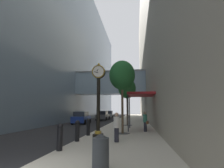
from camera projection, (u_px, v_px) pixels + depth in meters
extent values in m
plane|color=#262628|center=(116.00, 121.00, 31.14)|extent=(110.00, 110.00, 0.00)
cube|color=beige|center=(131.00, 120.00, 33.74)|extent=(5.24, 80.00, 0.14)
cube|color=slate|center=(64.00, 47.00, 37.80)|extent=(9.00, 80.00, 30.29)
cube|color=#849EB2|center=(111.00, 84.00, 31.70)|extent=(12.72, 3.20, 3.77)
cube|color=gray|center=(111.00, 73.00, 31.99)|extent=(12.72, 3.40, 0.24)
cube|color=#A89E89|center=(166.00, 35.00, 35.20)|extent=(9.00, 80.00, 33.49)
cube|color=black|center=(98.00, 137.00, 10.69)|extent=(0.55, 0.55, 0.35)
cylinder|color=gold|center=(98.00, 132.00, 10.72)|extent=(0.38, 0.38, 0.18)
cylinder|color=black|center=(98.00, 104.00, 10.97)|extent=(0.22, 0.22, 3.22)
cylinder|color=black|center=(99.00, 72.00, 11.26)|extent=(0.84, 0.28, 0.84)
torus|color=gold|center=(98.00, 71.00, 11.11)|extent=(0.82, 0.05, 0.82)
cylinder|color=white|center=(98.00, 71.00, 11.12)|extent=(0.69, 0.01, 0.69)
cylinder|color=white|center=(99.00, 72.00, 11.41)|extent=(0.69, 0.01, 0.69)
sphere|color=gold|center=(99.00, 64.00, 11.34)|extent=(0.16, 0.16, 0.16)
cube|color=black|center=(98.00, 70.00, 11.13)|extent=(0.11, 0.01, 0.16)
cube|color=black|center=(96.00, 72.00, 11.12)|extent=(0.25, 0.01, 0.13)
cylinder|color=black|center=(60.00, 139.00, 7.89)|extent=(0.26, 0.26, 0.98)
sphere|color=black|center=(60.00, 126.00, 7.97)|extent=(0.27, 0.27, 0.27)
cylinder|color=black|center=(77.00, 133.00, 10.23)|extent=(0.26, 0.26, 0.98)
sphere|color=black|center=(78.00, 123.00, 10.31)|extent=(0.27, 0.27, 0.27)
cylinder|color=black|center=(88.00, 128.00, 12.57)|extent=(0.26, 0.26, 0.98)
sphere|color=black|center=(88.00, 120.00, 12.65)|extent=(0.27, 0.27, 0.27)
cylinder|color=#333335|center=(123.00, 133.00, 13.45)|extent=(1.10, 1.10, 0.02)
cylinder|color=brown|center=(122.00, 109.00, 13.72)|extent=(0.18, 0.18, 3.75)
ellipsoid|color=#23602D|center=(122.00, 75.00, 14.11)|extent=(2.04, 2.04, 2.35)
cylinder|color=#333335|center=(127.00, 125.00, 20.73)|extent=(1.10, 1.10, 0.02)
cylinder|color=brown|center=(127.00, 110.00, 20.99)|extent=(0.18, 0.18, 3.56)
ellipsoid|color=#23602D|center=(127.00, 88.00, 21.36)|extent=(2.10, 2.10, 2.41)
cylinder|color=#383D42|center=(101.00, 153.00, 5.47)|extent=(0.52, 0.52, 0.92)
cone|color=#272A2E|center=(101.00, 136.00, 5.54)|extent=(0.53, 0.53, 0.16)
cylinder|color=#23232D|center=(145.00, 127.00, 14.73)|extent=(0.37, 0.37, 0.77)
cylinder|color=#337560|center=(145.00, 118.00, 14.83)|extent=(0.48, 0.48, 0.63)
sphere|color=tan|center=(145.00, 113.00, 14.90)|extent=(0.24, 0.24, 0.24)
cube|color=brown|center=(147.00, 123.00, 14.62)|extent=(0.22, 0.23, 0.24)
cylinder|color=#23232D|center=(117.00, 135.00, 10.01)|extent=(0.34, 0.34, 0.77)
cylinder|color=silver|center=(117.00, 122.00, 10.11)|extent=(0.45, 0.45, 0.62)
sphere|color=tan|center=(117.00, 115.00, 10.17)|extent=(0.24, 0.24, 0.24)
cube|color=maroon|center=(141.00, 95.00, 16.53)|extent=(2.40, 3.60, 0.20)
cylinder|color=#333338|center=(128.00, 112.00, 14.88)|extent=(0.10, 0.10, 3.20)
cylinder|color=#333338|center=(130.00, 112.00, 18.02)|extent=(0.10, 0.10, 3.20)
cube|color=navy|center=(82.00, 119.00, 24.90)|extent=(1.85, 4.28, 0.82)
cube|color=#282D38|center=(81.00, 114.00, 24.79)|extent=(1.59, 2.41, 0.67)
cylinder|color=black|center=(78.00, 121.00, 26.36)|extent=(0.24, 0.65, 0.64)
cylinder|color=black|center=(90.00, 121.00, 26.17)|extent=(0.24, 0.65, 0.64)
cylinder|color=black|center=(72.00, 122.00, 23.53)|extent=(0.24, 0.65, 0.64)
cylinder|color=black|center=(85.00, 122.00, 23.34)|extent=(0.24, 0.65, 0.64)
cube|color=#B7BABF|center=(109.00, 115.00, 43.41)|extent=(1.83, 4.34, 0.84)
cube|color=#282D38|center=(109.00, 112.00, 43.30)|extent=(1.57, 2.45, 0.69)
cylinder|color=black|center=(107.00, 116.00, 44.89)|extent=(0.24, 0.65, 0.64)
cylinder|color=black|center=(114.00, 116.00, 44.71)|extent=(0.24, 0.65, 0.64)
cylinder|color=black|center=(105.00, 117.00, 42.02)|extent=(0.24, 0.65, 0.64)
cylinder|color=black|center=(112.00, 117.00, 41.83)|extent=(0.24, 0.65, 0.64)
cube|color=slate|center=(103.00, 117.00, 34.32)|extent=(2.04, 4.60, 0.85)
cube|color=#282D38|center=(103.00, 113.00, 34.21)|extent=(1.74, 2.60, 0.69)
cylinder|color=black|center=(100.00, 118.00, 35.94)|extent=(0.24, 0.65, 0.64)
cylinder|color=black|center=(109.00, 118.00, 35.62)|extent=(0.24, 0.65, 0.64)
cylinder|color=black|center=(96.00, 119.00, 32.94)|extent=(0.24, 0.65, 0.64)
cylinder|color=black|center=(106.00, 119.00, 32.62)|extent=(0.24, 0.65, 0.64)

